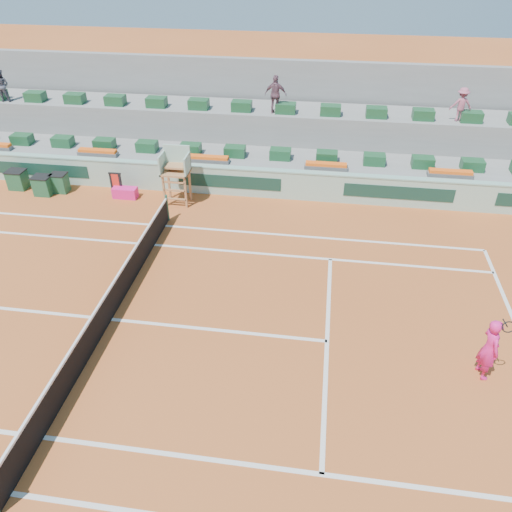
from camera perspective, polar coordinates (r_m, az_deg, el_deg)
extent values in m
plane|color=#A34B1F|center=(15.60, -16.20, -6.98)|extent=(90.00, 90.00, 0.00)
cube|color=gray|center=(23.88, -6.79, 11.06)|extent=(36.00, 4.00, 1.20)
cube|color=gray|center=(25.05, -6.00, 13.98)|extent=(36.00, 2.40, 2.60)
cube|color=gray|center=(26.23, -5.28, 17.05)|extent=(36.00, 0.40, 4.40)
cube|color=#E81E7C|center=(22.06, -14.73, 7.02)|extent=(1.02, 0.45, 0.45)
imported|color=#4C4D58|center=(27.60, -27.07, 16.98)|extent=(0.76, 0.62, 1.47)
imported|color=#6D4857|center=(23.13, 2.26, 17.97)|extent=(1.00, 0.47, 1.66)
imported|color=#A35167|center=(23.85, 22.40, 15.73)|extent=(0.96, 0.60, 1.41)
cube|color=silver|center=(12.60, -26.20, -23.18)|extent=(23.77, 0.12, 0.01)
cube|color=silver|center=(19.70, -10.33, 3.42)|extent=(23.77, 0.12, 0.01)
cube|color=silver|center=(13.20, -23.12, -18.52)|extent=(23.77, 0.12, 0.01)
cube|color=silver|center=(18.61, -11.55, 1.26)|extent=(23.77, 0.12, 0.01)
cube|color=silver|center=(14.45, 8.12, -9.62)|extent=(0.12, 8.23, 0.01)
cube|color=silver|center=(15.60, -16.20, -6.97)|extent=(12.80, 0.12, 0.01)
cube|color=black|center=(15.31, -16.47, -5.68)|extent=(0.03, 11.87, 0.92)
cube|color=silver|center=(15.01, -16.77, -4.23)|extent=(0.06, 11.87, 0.07)
cylinder|color=#204B36|center=(19.80, -10.11, 5.44)|extent=(0.10, 0.10, 1.10)
cube|color=#91B7A4|center=(21.95, -8.19, 8.78)|extent=(36.00, 0.30, 1.20)
cube|color=#7EA999|center=(21.69, -8.33, 10.28)|extent=(36.00, 0.34, 0.06)
cube|color=#13362B|center=(24.37, -23.37, 9.05)|extent=(4.40, 0.02, 0.56)
cube|color=#13362B|center=(21.34, -3.08, 8.46)|extent=(4.40, 0.02, 0.56)
cube|color=#13362B|center=(21.21, 15.97, 6.95)|extent=(4.40, 0.02, 0.56)
cube|color=#9E673C|center=(20.81, -10.45, 7.29)|extent=(0.08, 0.08, 1.35)
cube|color=#9E673C|center=(20.55, -8.05, 7.17)|extent=(0.08, 0.08, 1.35)
cube|color=#9E673C|center=(21.40, -9.90, 8.14)|extent=(0.08, 0.08, 1.35)
cube|color=#9E673C|center=(21.15, -7.55, 8.04)|extent=(0.08, 0.08, 1.35)
cube|color=#9E673C|center=(20.67, -9.17, 9.44)|extent=(1.10, 0.90, 0.08)
cube|color=#91B7A4|center=(20.79, -9.01, 11.15)|extent=(1.10, 0.08, 1.00)
cube|color=#91B7A4|center=(20.68, -10.67, 10.39)|extent=(0.06, 0.90, 0.80)
cube|color=#91B7A4|center=(20.38, -7.84, 10.30)|extent=(0.06, 0.90, 0.80)
cube|color=#9E673C|center=(20.66, -9.16, 10.16)|extent=(0.80, 0.60, 0.08)
cube|color=#9E673C|center=(20.82, -9.18, 6.44)|extent=(0.90, 0.08, 0.06)
cube|color=#9E673C|center=(20.64, -9.28, 7.42)|extent=(0.90, 0.08, 0.06)
cube|color=#9E673C|center=(20.49, -9.37, 8.29)|extent=(0.90, 0.08, 0.06)
cube|color=#184927|center=(26.01, -25.17, 12.00)|extent=(0.90, 0.60, 0.44)
cube|color=#184927|center=(25.00, -21.20, 12.11)|extent=(0.90, 0.60, 0.44)
cube|color=#184927|center=(24.11, -16.92, 12.17)|extent=(0.90, 0.60, 0.44)
cube|color=#184927|center=(23.36, -12.34, 12.15)|extent=(0.90, 0.60, 0.44)
cube|color=#184927|center=(22.76, -7.49, 12.06)|extent=(0.90, 0.60, 0.44)
cube|color=#184927|center=(22.33, -2.42, 11.87)|extent=(0.90, 0.60, 0.44)
cube|color=#184927|center=(22.07, 2.80, 11.58)|extent=(0.90, 0.60, 0.44)
cube|color=#184927|center=(21.99, 8.09, 11.18)|extent=(0.90, 0.60, 0.44)
cube|color=#184927|center=(22.09, 13.36, 10.70)|extent=(0.90, 0.60, 0.44)
cube|color=#184927|center=(22.37, 18.52, 10.14)|extent=(0.90, 0.60, 0.44)
cube|color=#184927|center=(22.82, 23.50, 9.52)|extent=(0.90, 0.60, 0.44)
cube|color=#184927|center=(27.11, -23.91, 16.34)|extent=(0.90, 0.60, 0.44)
cube|color=#184927|center=(26.14, -19.99, 16.59)|extent=(0.90, 0.60, 0.44)
cube|color=#184927|center=(25.29, -15.78, 16.77)|extent=(0.90, 0.60, 0.44)
cube|color=#184927|center=(24.58, -11.29, 16.87)|extent=(0.90, 0.60, 0.44)
cube|color=#184927|center=(24.01, -6.57, 16.88)|extent=(0.90, 0.60, 0.44)
cube|color=#184927|center=(23.60, -1.64, 16.77)|extent=(0.90, 0.60, 0.44)
cube|color=#184927|center=(23.36, 3.41, 16.53)|extent=(0.90, 0.60, 0.44)
cube|color=#184927|center=(23.28, 8.51, 16.17)|extent=(0.90, 0.60, 0.44)
cube|color=#184927|center=(23.37, 13.59, 15.68)|extent=(0.90, 0.60, 0.44)
cube|color=#184927|center=(23.64, 18.57, 15.09)|extent=(0.90, 0.60, 0.44)
cube|color=#184927|center=(24.07, 23.37, 14.42)|extent=(0.90, 0.60, 0.44)
cube|color=#515151|center=(23.49, -17.61, 11.09)|extent=(1.80, 0.36, 0.16)
cube|color=#F05914|center=(23.44, -17.67, 11.40)|extent=(1.70, 0.32, 0.12)
cube|color=#515151|center=(21.86, -5.42, 10.84)|extent=(1.80, 0.36, 0.16)
cube|color=#F05914|center=(21.81, -5.44, 11.17)|extent=(1.70, 0.32, 0.12)
cube|color=#515151|center=(21.31, 8.00, 10.00)|extent=(1.80, 0.36, 0.16)
cube|color=#F05914|center=(21.25, 8.03, 10.35)|extent=(1.70, 0.32, 0.12)
cube|color=#515151|center=(21.91, 21.29, 8.64)|extent=(1.80, 0.36, 0.16)
cube|color=#F05914|center=(21.86, 21.37, 8.97)|extent=(1.70, 0.32, 0.12)
cube|color=#194D2F|center=(23.35, -21.49, 7.75)|extent=(0.64, 0.54, 0.80)
cube|color=black|center=(23.18, -21.71, 8.67)|extent=(0.67, 0.58, 0.04)
cube|color=#194D2F|center=(23.38, -23.14, 7.39)|extent=(0.72, 0.62, 0.80)
cube|color=black|center=(23.22, -23.37, 8.31)|extent=(0.76, 0.66, 0.04)
cube|color=#194D2F|center=(24.40, -25.58, 7.85)|extent=(0.73, 0.63, 0.80)
cube|color=black|center=(24.24, -25.83, 8.73)|extent=(0.77, 0.67, 0.04)
cube|color=black|center=(22.33, -16.15, 7.92)|extent=(0.09, 0.09, 1.00)
cube|color=black|center=(22.18, -15.20, 7.89)|extent=(0.09, 0.09, 1.00)
cube|color=black|center=(22.05, -15.88, 9.06)|extent=(0.54, 0.07, 0.06)
cube|color=red|center=(22.15, -15.78, 8.34)|extent=(0.39, 0.04, 0.56)
imported|color=#E81E7C|center=(14.11, 25.12, -9.56)|extent=(0.58, 0.75, 1.83)
cylinder|color=black|center=(13.19, 26.59, -6.86)|extent=(0.03, 0.35, 0.09)
torus|color=black|center=(12.99, 26.90, -7.25)|extent=(0.31, 0.08, 0.31)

